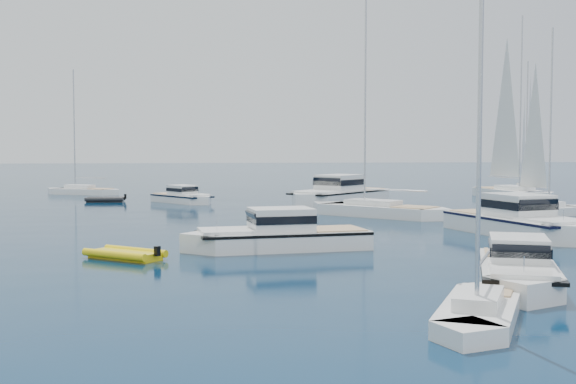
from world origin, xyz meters
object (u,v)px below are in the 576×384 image
(motor_cruiser_near, at_px, (518,286))
(motor_cruiser_right, at_px, (520,236))
(sailboat_fore, at_px, (479,320))
(tender_yellow, at_px, (125,259))

(motor_cruiser_near, height_order, motor_cruiser_right, motor_cruiser_right)
(motor_cruiser_right, bearing_deg, sailboat_fore, 48.86)
(sailboat_fore, bearing_deg, tender_yellow, -21.64)
(motor_cruiser_near, distance_m, tender_yellow, 17.69)
(motor_cruiser_near, distance_m, motor_cruiser_right, 16.40)
(motor_cruiser_right, height_order, tender_yellow, motor_cruiser_right)
(motor_cruiser_near, xyz_separation_m, tender_yellow, (-15.48, 8.56, 0.00))
(sailboat_fore, relative_size, tender_yellow, 3.02)
(motor_cruiser_near, height_order, tender_yellow, motor_cruiser_near)
(motor_cruiser_near, relative_size, sailboat_fore, 0.76)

